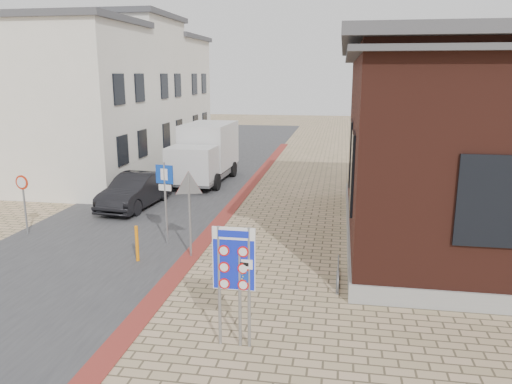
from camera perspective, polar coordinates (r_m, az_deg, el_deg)
The scene contains 15 objects.
ground at distance 12.62m, azimuth -3.26°, elevation -13.43°, with size 120.00×120.00×0.00m, color tan.
road_strip at distance 27.78m, azimuth -7.44°, elevation 1.46°, with size 7.00×60.00×0.02m, color #38383A.
curb_strip at distance 22.20m, azimuth -2.55°, elevation -1.45°, with size 0.60×40.00×0.02m, color maroon.
townhouse_near at distance 26.72m, azimuth -21.15°, elevation 9.22°, with size 7.40×6.40×8.30m.
townhouse_mid at distance 32.01m, azimuth -15.70°, elevation 10.87°, with size 7.40×6.40×9.10m.
townhouse_far at distance 37.54m, azimuth -11.73°, elevation 10.77°, with size 7.40×6.40×8.30m.
bike_rack at distance 14.24m, azimuth 9.36°, elevation -9.21°, with size 0.08×1.80×0.60m.
sedan at distance 22.27m, azimuth -13.60°, elevation 0.15°, with size 1.56×4.48×1.48m, color black.
box_truck at distance 26.81m, azimuth -5.84°, elevation 4.50°, with size 2.66×5.94×3.07m.
border_sign at distance 10.40m, azimuth -2.54°, elevation -7.98°, with size 0.90×0.08×2.65m.
essen_sign at distance 10.59m, azimuth -1.87°, elevation -10.70°, with size 0.57×0.13×2.11m.
parking_sign at distance 16.91m, azimuth -10.36°, elevation 0.42°, with size 0.62×0.14×2.84m.
yield_sign at distance 15.59m, azimuth -7.67°, elevation -0.08°, with size 0.93×0.37×2.72m.
speed_sign at distance 19.61m, azimuth -25.02°, elevation -0.37°, with size 0.52×0.10×2.20m.
bollard at distance 15.89m, azimuth -13.45°, elevation -5.78°, with size 0.10×0.10×1.15m, color orange.
Camera 1 is at (2.58, -10.97, 5.68)m, focal length 35.00 mm.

